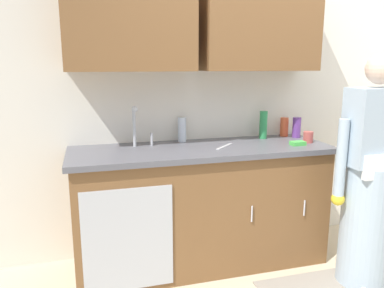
{
  "coord_description": "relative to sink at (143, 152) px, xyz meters",
  "views": [
    {
      "loc": [
        -1.35,
        -1.93,
        1.55
      ],
      "look_at": [
        -0.67,
        0.55,
        1.0
      ],
      "focal_mm": 35.0,
      "sensor_mm": 36.0,
      "label": 1
    }
  ],
  "objects": [
    {
      "name": "bottle_water_tall",
      "position": [
        1.03,
        0.17,
        0.13
      ],
      "size": [
        0.06,
        0.06,
        0.23
      ],
      "primitive_type": "cylinder",
      "color": "#2D8C4C",
      "rests_on": "countertop"
    },
    {
      "name": "sink",
      "position": [
        0.0,
        0.0,
        0.0
      ],
      "size": [
        0.5,
        0.36,
        0.35
      ],
      "color": "#B7BABF",
      "rests_on": "counter_cabinet"
    },
    {
      "name": "knife_on_counter",
      "position": [
        0.61,
        -0.05,
        0.02
      ],
      "size": [
        0.19,
        0.19,
        0.01
      ],
      "primitive_type": "cube",
      "rotation": [
        0.0,
        0.0,
        3.92
      ],
      "color": "silver",
      "rests_on": "countertop"
    },
    {
      "name": "cup_by_sink",
      "position": [
        1.31,
        -0.08,
        0.06
      ],
      "size": [
        0.08,
        0.08,
        0.09
      ],
      "primitive_type": "cylinder",
      "color": "#B24C47",
      "rests_on": "countertop"
    },
    {
      "name": "bottle_water_short",
      "position": [
        0.35,
        0.22,
        0.11
      ],
      "size": [
        0.07,
        0.07,
        0.2
      ],
      "primitive_type": "cylinder",
      "color": "silver",
      "rests_on": "countertop"
    },
    {
      "name": "person_at_sink",
      "position": [
        1.47,
        -0.6,
        -0.23
      ],
      "size": [
        0.55,
        0.34,
        1.62
      ],
      "color": "white",
      "rests_on": "ground"
    },
    {
      "name": "kitchen_wall_with_uppers",
      "position": [
        0.86,
        0.29,
        0.55
      ],
      "size": [
        4.8,
        0.44,
        2.7
      ],
      "color": "silver",
      "rests_on": "ground"
    },
    {
      "name": "countertop",
      "position": [
        0.44,
        -0.01,
        -0.01
      ],
      "size": [
        1.96,
        0.66,
        0.04
      ],
      "primitive_type": "cube",
      "color": "#595960",
      "rests_on": "counter_cabinet"
    },
    {
      "name": "counter_cabinet",
      "position": [
        0.44,
        -0.01,
        -0.48
      ],
      "size": [
        1.9,
        0.62,
        0.9
      ],
      "color": "brown",
      "rests_on": "ground"
    },
    {
      "name": "sponge",
      "position": [
        1.17,
        -0.15,
        0.03
      ],
      "size": [
        0.11,
        0.07,
        0.03
      ],
      "primitive_type": "cube",
      "color": "#4CBF4C",
      "rests_on": "countertop"
    },
    {
      "name": "bottle_cleaner_spray",
      "position": [
        1.26,
        0.22,
        0.09
      ],
      "size": [
        0.07,
        0.07,
        0.16
      ],
      "primitive_type": "cylinder",
      "color": "#E05933",
      "rests_on": "countertop"
    },
    {
      "name": "bottle_soap",
      "position": [
        1.33,
        0.14,
        0.1
      ],
      "size": [
        0.07,
        0.07,
        0.17
      ],
      "primitive_type": "cylinder",
      "color": "#66388C",
      "rests_on": "countertop"
    }
  ]
}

